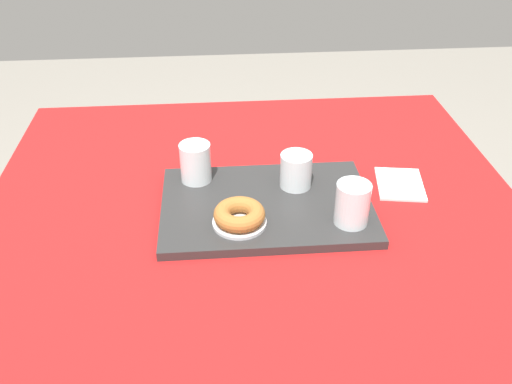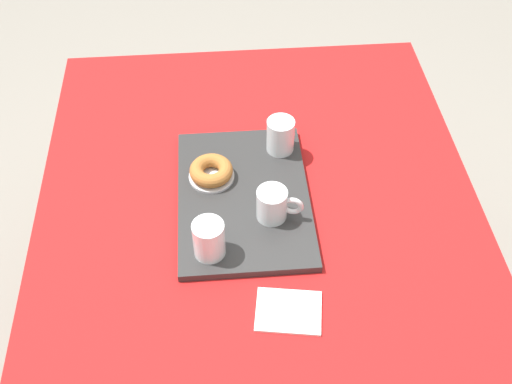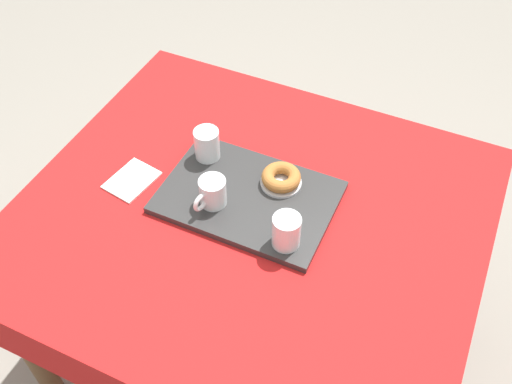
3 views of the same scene
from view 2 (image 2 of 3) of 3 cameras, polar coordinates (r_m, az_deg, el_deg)
The scene contains 9 objects.
ground_plane at distance 2.16m, azimuth 0.11°, elevation -13.38°, with size 6.00×6.00×0.00m, color gray.
dining_table at distance 1.63m, azimuth 0.14°, elevation -2.12°, with size 1.22×1.08×0.74m.
serving_tray at distance 1.53m, azimuth -1.14°, elevation -0.48°, with size 0.46×0.32×0.02m, color #2D2D2D.
tea_mug_left at distance 1.45m, azimuth 1.53°, elevation -1.19°, with size 0.07×0.11×0.08m.
water_glass_near at distance 1.39m, azimuth -4.29°, elevation -4.40°, with size 0.07×0.07×0.09m.
water_glass_far at distance 1.61m, azimuth 2.23°, elevation 5.03°, with size 0.07×0.07×0.09m.
donut_plate_left at distance 1.57m, azimuth -4.05°, elevation 1.42°, with size 0.11×0.11×0.01m, color silver.
sugar_donut_left at distance 1.55m, azimuth -4.09°, elevation 1.95°, with size 0.11×0.11×0.03m, color #A3662D.
paper_napkin at distance 1.35m, azimuth 2.97°, elevation -10.75°, with size 0.11×0.14×0.01m, color white.
Camera 2 is at (1.05, -0.09, 1.89)m, focal length 44.06 mm.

